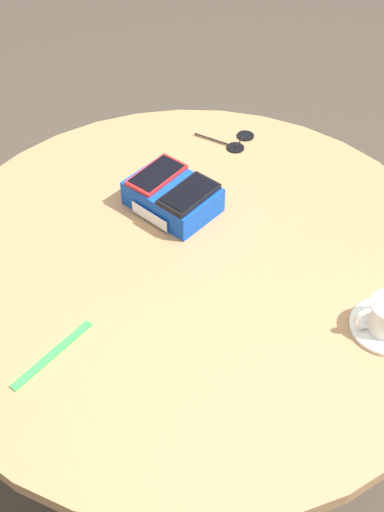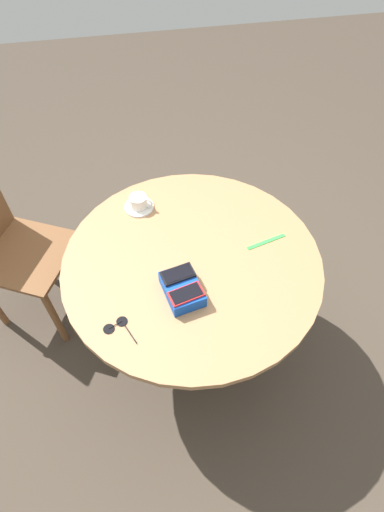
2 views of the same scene
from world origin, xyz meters
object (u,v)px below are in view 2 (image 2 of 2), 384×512
at_px(round_table, 192,272).
at_px(coffee_cup, 139,202).
at_px(saucer, 139,207).
at_px(phone_box, 182,289).
at_px(sunglasses, 117,326).
at_px(lanyard_strap, 266,242).
at_px(chair_near_window, 16,252).
at_px(phone_red, 186,294).
at_px(phone_black, 178,274).

xyz_separation_m(round_table, coffee_cup, (0.34, 0.18, 0.13)).
bearing_deg(round_table, coffee_cup, 27.64).
relative_size(round_table, saucer, 7.98).
bearing_deg(phone_box, sunglasses, 110.40).
relative_size(coffee_cup, lanyard_strap, 0.56).
xyz_separation_m(phone_box, saucer, (0.50, 0.11, -0.02)).
height_order(round_table, lanyard_strap, lanyard_strap).
bearing_deg(saucer, chair_near_window, 83.20).
height_order(phone_box, lanyard_strap, phone_box).
relative_size(phone_box, phone_red, 1.44).
bearing_deg(chair_near_window, phone_black, -125.33).
distance_m(round_table, phone_red, 0.26).
relative_size(phone_box, sunglasses, 1.67).
distance_m(coffee_cup, sunglasses, 0.62).
distance_m(round_table, phone_box, 0.21).
bearing_deg(lanyard_strap, coffee_cup, 58.61).
relative_size(phone_black, sunglasses, 1.15).
bearing_deg(sunglasses, phone_box, -69.60).
bearing_deg(round_table, lanyard_strap, -84.58).
bearing_deg(saucer, phone_black, -167.00).
distance_m(saucer, coffee_cup, 0.03).
distance_m(phone_box, lanyard_strap, 0.44).
bearing_deg(lanyard_strap, phone_box, 115.46).
distance_m(lanyard_strap, chair_near_window, 1.25).
bearing_deg(sunglasses, phone_red, -79.21).
height_order(phone_black, lanyard_strap, phone_black).
distance_m(round_table, chair_near_window, 0.95).
bearing_deg(saucer, coffee_cup, -115.67).
xyz_separation_m(coffee_cup, lanyard_strap, (-0.31, -0.51, -0.04)).
xyz_separation_m(phone_box, sunglasses, (-0.10, 0.26, -0.03)).
height_order(phone_box, sunglasses, phone_box).
bearing_deg(round_table, phone_black, 145.45).
relative_size(phone_box, coffee_cup, 1.93).
distance_m(coffee_cup, lanyard_strap, 0.60).
relative_size(round_table, lanyard_strap, 5.82).
distance_m(phone_black, coffee_cup, 0.47).
bearing_deg(phone_black, round_table, -34.55).
distance_m(round_table, lanyard_strap, 0.34).
xyz_separation_m(phone_black, coffee_cup, (0.45, 0.10, -0.03)).
height_order(phone_red, saucer, phone_red).
height_order(saucer, coffee_cup, coffee_cup).
relative_size(coffee_cup, sunglasses, 0.87).
bearing_deg(coffee_cup, phone_black, -167.25).
distance_m(phone_black, lanyard_strap, 0.44).
xyz_separation_m(phone_red, coffee_cup, (0.55, 0.12, -0.02)).
distance_m(coffee_cup, chair_near_window, 0.72).
bearing_deg(phone_black, phone_red, -170.66).
xyz_separation_m(phone_box, chair_near_window, (0.58, 0.76, -0.30)).
bearing_deg(chair_near_window, round_table, -116.96).
bearing_deg(chair_near_window, coffee_cup, -96.88).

